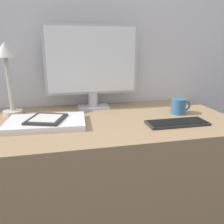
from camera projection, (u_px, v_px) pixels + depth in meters
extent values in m
cube|color=silver|center=(100.00, 22.00, 1.25)|extent=(3.60, 0.05, 2.40)
cube|color=#997A56|center=(112.00, 183.00, 1.18)|extent=(1.19, 0.62, 0.72)
cube|color=#B7B7BC|center=(93.00, 107.00, 1.27)|extent=(0.18, 0.11, 0.01)
cylinder|color=#B7B7BC|center=(93.00, 99.00, 1.25)|extent=(0.05, 0.05, 0.09)
cube|color=#B7B7BC|center=(92.00, 60.00, 1.20)|extent=(0.51, 0.01, 0.38)
cube|color=white|center=(92.00, 60.00, 1.19)|extent=(0.49, 0.01, 0.35)
cube|color=#282828|center=(177.00, 123.00, 1.00)|extent=(0.28, 0.11, 0.01)
cube|color=black|center=(177.00, 122.00, 0.99)|extent=(0.26, 0.09, 0.00)
cube|color=silver|center=(46.00, 124.00, 0.99)|extent=(0.36, 0.24, 0.01)
cube|color=silver|center=(46.00, 121.00, 0.98)|extent=(0.36, 0.24, 0.01)
cube|color=black|center=(46.00, 119.00, 0.98)|extent=(0.19, 0.20, 0.01)
cube|color=silver|center=(46.00, 118.00, 0.97)|extent=(0.15, 0.15, 0.00)
cylinder|color=#BCB7AD|center=(13.00, 112.00, 1.15)|extent=(0.10, 0.10, 0.02)
cylinder|color=#BCB7AD|center=(9.00, 85.00, 1.10)|extent=(0.02, 0.02, 0.27)
cone|color=#BCB7AD|center=(5.00, 50.00, 1.06)|extent=(0.11, 0.11, 0.07)
cylinder|color=#336089|center=(178.00, 106.00, 1.15)|extent=(0.08, 0.08, 0.08)
torus|color=#336089|center=(186.00, 106.00, 1.16)|extent=(0.05, 0.01, 0.05)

